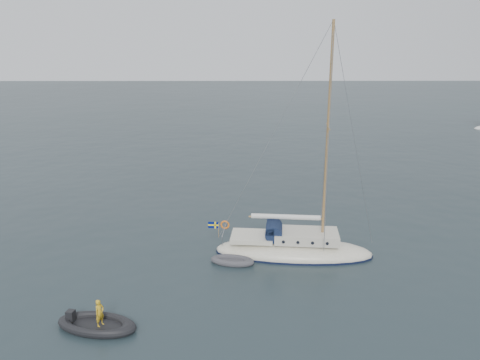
{
  "coord_description": "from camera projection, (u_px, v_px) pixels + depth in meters",
  "views": [
    {
      "loc": [
        -3.01,
        -26.77,
        13.22
      ],
      "look_at": [
        -2.82,
        0.0,
        5.41
      ],
      "focal_mm": 35.0,
      "sensor_mm": 36.0,
      "label": 1
    }
  ],
  "objects": [
    {
      "name": "ground",
      "position": [
        285.0,
        262.0,
        29.42
      ],
      "size": [
        300.0,
        300.0,
        0.0
      ],
      "primitive_type": "plane",
      "color": "black",
      "rests_on": "ground"
    },
    {
      "name": "sailboat",
      "position": [
        294.0,
        238.0,
        30.2
      ],
      "size": [
        10.7,
        3.2,
        15.24
      ],
      "rotation": [
        0.0,
        0.0,
        -0.1
      ],
      "color": "silver",
      "rests_on": "ground"
    },
    {
      "name": "rib",
      "position": [
        96.0,
        324.0,
        22.52
      ],
      "size": [
        4.03,
        1.83,
        1.58
      ],
      "rotation": [
        0.0,
        0.0,
        -0.22
      ],
      "color": "black",
      "rests_on": "ground"
    },
    {
      "name": "dinghy",
      "position": [
        232.0,
        261.0,
        29.23
      ],
      "size": [
        2.78,
        1.25,
        0.4
      ],
      "rotation": [
        0.0,
        0.0,
        -0.2
      ],
      "color": "#46464B",
      "rests_on": "ground"
    }
  ]
}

